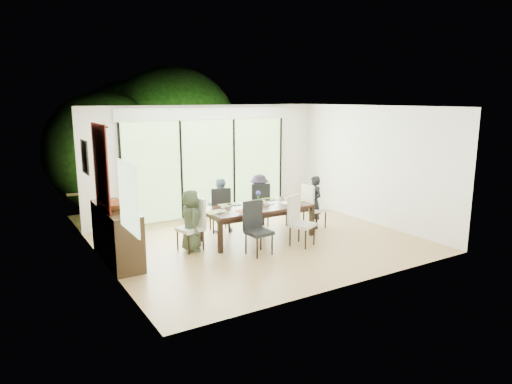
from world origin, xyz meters
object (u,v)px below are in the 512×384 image
chair_left_end (190,225)px  cup_c (287,199)px  chair_far_right (259,204)px  chair_near_right (302,221)px  person_far_left (220,205)px  table_top (258,207)px  chair_far_left (219,209)px  person_far_right (259,200)px  bowl (116,205)px  chair_near_left (259,228)px  cup_a (224,207)px  vase (258,203)px  laptop (223,212)px  person_left_end (191,220)px  chair_right_end (315,206)px  cup_b (266,204)px  sideboard (117,235)px  person_right_end (314,202)px

chair_left_end → cup_c: (2.30, 0.10, 0.23)m
chair_far_right → cup_c: (0.25, -0.75, 0.23)m
chair_near_right → cup_c: size_ratio=8.87×
chair_near_right → person_far_left: person_far_left is taller
table_top → chair_far_right: bearing=57.1°
chair_far_left → person_far_right: size_ratio=0.85×
bowl → cup_c: bearing=0.9°
chair_left_end → chair_near_left: size_ratio=1.00×
cup_a → cup_c: (1.50, -0.05, 0.00)m
table_top → vase: size_ratio=20.00×
chair_near_left → laptop: bearing=109.0°
chair_near_left → cup_a: chair_near_left is taller
chair_near_left → cup_a: size_ratio=8.87×
chair_left_end → chair_far_right: same height
vase → person_left_end: bearing=-178.1°
laptop → bowl: (-1.99, 0.14, 0.35)m
chair_left_end → vase: 1.57m
chair_far_right → person_far_right: (0.00, -0.02, 0.09)m
chair_far_left → person_left_end: bearing=54.5°
person_far_left → chair_right_end: bearing=170.9°
table_top → bowl: bowl is taller
chair_far_right → person_far_left: size_ratio=0.85×
chair_near_right → bowl: 3.50m
person_far_right → cup_a: person_far_right is taller
chair_left_end → bowl: 1.44m
chair_near_left → laptop: chair_near_left is taller
person_far_right → bowl: bearing=2.7°
person_far_left → person_far_right: same height
cup_b → sideboard: bearing=175.4°
person_far_right → cup_a: (-1.25, -0.68, 0.14)m
chair_near_right → person_right_end: 1.31m
sideboard → chair_near_right: bearing=-16.8°
chair_left_end → chair_near_left: 1.33m
person_far_left → laptop: person_far_left is taller
person_right_end → person_left_end: bearing=-87.0°
chair_left_end → vase: bearing=77.5°
chair_right_end → sideboard: 4.34m
table_top → person_left_end: 1.48m
person_left_end → cup_a: bearing=-65.7°
person_left_end → chair_near_left: bearing=-118.1°
vase → cup_a: (-0.75, 0.10, -0.01)m
chair_near_right → person_far_left: size_ratio=0.85×
chair_right_end → chair_near_right: (-1.00, -0.87, 0.00)m
chair_near_left → cup_b: chair_near_left is taller
chair_far_left → person_far_left: bearing=104.9°
person_right_end → vase: (-1.43, 0.05, 0.15)m
chair_far_right → person_right_end: person_right_end is taller
person_far_left → chair_near_left: bearing=102.3°
chair_right_end → chair_near_right: same height
chair_right_end → vase: 1.47m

